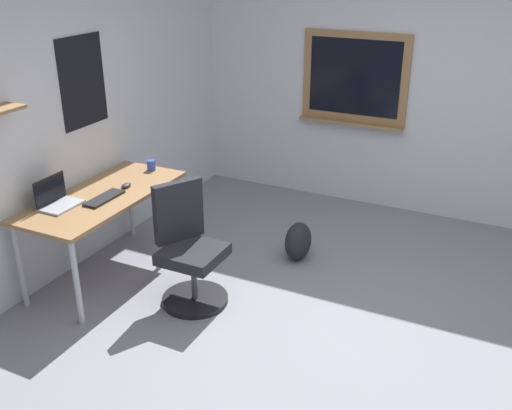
{
  "coord_description": "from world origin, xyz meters",
  "views": [
    {
      "loc": [
        -3.43,
        -1.0,
        2.58
      ],
      "look_at": [
        0.09,
        0.71,
        0.85
      ],
      "focal_mm": 41.43,
      "sensor_mm": 36.0,
      "label": 1
    }
  ],
  "objects": [
    {
      "name": "ground_plane",
      "position": [
        0.0,
        0.0,
        0.0
      ],
      "size": [
        5.2,
        5.2,
        0.0
      ],
      "primitive_type": "plane",
      "color": "gray",
      "rests_on": "ground"
    },
    {
      "name": "wall_back",
      "position": [
        -0.0,
        2.45,
        1.3
      ],
      "size": [
        5.0,
        0.3,
        2.6
      ],
      "color": "silver",
      "rests_on": "ground"
    },
    {
      "name": "wall_right",
      "position": [
        2.45,
        0.03,
        1.3
      ],
      "size": [
        0.22,
        5.0,
        2.6
      ],
      "color": "silver",
      "rests_on": "ground"
    },
    {
      "name": "desk",
      "position": [
        -0.04,
        2.04,
        0.67
      ],
      "size": [
        1.47,
        0.67,
        0.74
      ],
      "color": "#997047",
      "rests_on": "ground"
    },
    {
      "name": "office_chair",
      "position": [
        -0.06,
        1.22,
        0.41
      ],
      "size": [
        0.55,
        0.56,
        0.95
      ],
      "color": "black",
      "rests_on": "ground"
    },
    {
      "name": "laptop",
      "position": [
        -0.37,
        2.19,
        0.79
      ],
      "size": [
        0.31,
        0.21,
        0.23
      ],
      "color": "#ADAFB5",
      "rests_on": "desk"
    },
    {
      "name": "keyboard",
      "position": [
        -0.11,
        1.95,
        0.75
      ],
      "size": [
        0.37,
        0.13,
        0.02
      ],
      "primitive_type": "cube",
      "color": "black",
      "rests_on": "desk"
    },
    {
      "name": "computer_mouse",
      "position": [
        0.17,
        1.95,
        0.75
      ],
      "size": [
        0.1,
        0.06,
        0.03
      ],
      "primitive_type": "ellipsoid",
      "color": "#262628",
      "rests_on": "desk"
    },
    {
      "name": "coffee_mug",
      "position": [
        0.6,
        2.0,
        0.78
      ],
      "size": [
        0.08,
        0.08,
        0.09
      ],
      "primitive_type": "cylinder",
      "color": "#334CA5",
      "rests_on": "desk"
    },
    {
      "name": "backpack",
      "position": [
        0.91,
        0.7,
        0.17
      ],
      "size": [
        0.32,
        0.22,
        0.34
      ],
      "primitive_type": "ellipsoid",
      "color": "#232328",
      "rests_on": "ground"
    }
  ]
}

